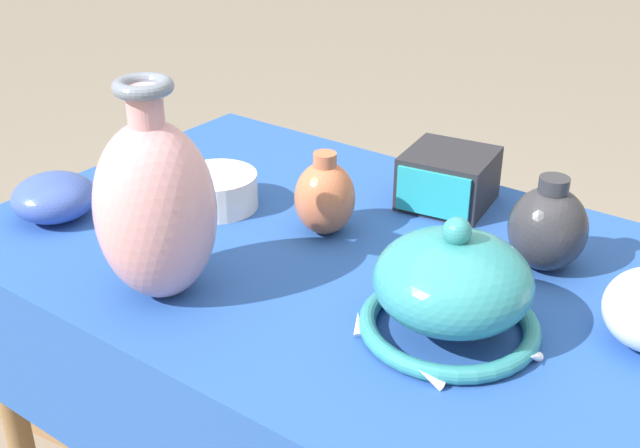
# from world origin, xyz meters

# --- Properties ---
(display_table) EXTENTS (1.27, 0.70, 0.77)m
(display_table) POSITION_xyz_m (0.00, -0.02, 0.69)
(display_table) COLOR olive
(display_table) RESTS_ON ground_plane
(vase_tall_bulbous) EXTENTS (0.15, 0.15, 0.29)m
(vase_tall_bulbous) POSITION_xyz_m (-0.22, -0.23, 0.89)
(vase_tall_bulbous) COLOR #D19399
(vase_tall_bulbous) RESTS_ON display_table
(vase_dome_bell) EXTENTS (0.23, 0.23, 0.16)m
(vase_dome_bell) POSITION_xyz_m (0.13, -0.09, 0.83)
(vase_dome_bell) COLOR teal
(vase_dome_bell) RESTS_ON display_table
(mosaic_tile_box) EXTENTS (0.15, 0.16, 0.09)m
(mosaic_tile_box) POSITION_xyz_m (-0.05, 0.23, 0.81)
(mosaic_tile_box) COLOR #232328
(mosaic_tile_box) RESTS_ON display_table
(pot_squat_ivory) EXTENTS (0.13, 0.13, 0.06)m
(pot_squat_ivory) POSITION_xyz_m (-0.34, -0.00, 0.79)
(pot_squat_ivory) COLOR white
(pot_squat_ivory) RESTS_ON display_table
(jar_round_charcoal) EXTENTS (0.11, 0.11, 0.14)m
(jar_round_charcoal) POSITION_xyz_m (0.16, 0.13, 0.83)
(jar_round_charcoal) COLOR #2D2D33
(jar_round_charcoal) RESTS_ON display_table
(bowl_shallow_cobalt) EXTENTS (0.13, 0.13, 0.07)m
(bowl_shallow_cobalt) POSITION_xyz_m (-0.52, -0.18, 0.80)
(bowl_shallow_cobalt) COLOR #3851A8
(bowl_shallow_cobalt) RESTS_ON display_table
(jar_round_terracotta) EXTENTS (0.09, 0.09, 0.13)m
(jar_round_terracotta) POSITION_xyz_m (-0.15, 0.03, 0.82)
(jar_round_terracotta) COLOR #BC6642
(jar_round_terracotta) RESTS_ON display_table
(wooden_crate) EXTENTS (0.38, 0.33, 0.25)m
(wooden_crate) POSITION_xyz_m (-1.01, 0.08, 0.13)
(wooden_crate) COLOR olive
(wooden_crate) RESTS_ON ground_plane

